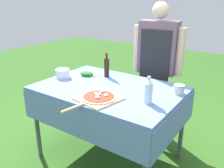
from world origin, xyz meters
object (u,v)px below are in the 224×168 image
object	(u,v)px
herb_container	(87,74)
sauce_jar	(179,90)
mixing_tub	(63,73)
person_cook	(157,61)
oil_bottle	(107,67)
water_bottle	(148,91)
prep_table	(109,95)
pizza_on_peel	(98,98)

from	to	relation	value
herb_container	sauce_jar	distance (m)	1.03
herb_container	mixing_tub	world-z (taller)	mixing_tub
person_cook	mixing_tub	size ratio (longest dim) A/B	10.50
oil_bottle	water_bottle	world-z (taller)	oil_bottle
herb_container	mixing_tub	bearing A→B (deg)	-135.69
prep_table	person_cook	world-z (taller)	person_cook
mixing_tub	prep_table	bearing A→B (deg)	4.03
prep_table	herb_container	world-z (taller)	herb_container
pizza_on_peel	sauce_jar	xyz separation A→B (m)	(0.53, 0.52, 0.02)
pizza_on_peel	sauce_jar	size ratio (longest dim) A/B	5.87
prep_table	water_bottle	bearing A→B (deg)	-13.45
oil_bottle	water_bottle	size ratio (longest dim) A/B	1.19
prep_table	sauce_jar	xyz separation A→B (m)	(0.62, 0.23, 0.12)
water_bottle	sauce_jar	world-z (taller)	water_bottle
mixing_tub	pizza_on_peel	bearing A→B (deg)	-20.30
person_cook	water_bottle	xyz separation A→B (m)	(0.31, -0.85, -0.02)
pizza_on_peel	oil_bottle	xyz separation A→B (m)	(-0.30, 0.54, 0.10)
water_bottle	sauce_jar	xyz separation A→B (m)	(0.14, 0.34, -0.07)
water_bottle	mixing_tub	xyz separation A→B (m)	(-1.07, 0.07, -0.06)
pizza_on_peel	oil_bottle	size ratio (longest dim) A/B	2.08
pizza_on_peel	sauce_jar	distance (m)	0.74
oil_bottle	pizza_on_peel	bearing A→B (deg)	-61.29
pizza_on_peel	water_bottle	bearing A→B (deg)	35.54
water_bottle	prep_table	bearing A→B (deg)	166.55
prep_table	sauce_jar	distance (m)	0.67
prep_table	mixing_tub	world-z (taller)	mixing_tub
oil_bottle	sauce_jar	bearing A→B (deg)	-1.50
prep_table	pizza_on_peel	world-z (taller)	pizza_on_peel
oil_bottle	mixing_tub	world-z (taller)	oil_bottle
prep_table	sauce_jar	size ratio (longest dim) A/B	14.34
oil_bottle	person_cook	bearing A→B (deg)	52.10
herb_container	sauce_jar	size ratio (longest dim) A/B	2.20
person_cook	sauce_jar	bearing A→B (deg)	127.08
water_bottle	mixing_tub	size ratio (longest dim) A/B	1.52
pizza_on_peel	prep_table	bearing A→B (deg)	118.12
pizza_on_peel	herb_container	distance (m)	0.66
mixing_tub	sauce_jar	distance (m)	1.24
water_bottle	pizza_on_peel	bearing A→B (deg)	-155.00
pizza_on_peel	oil_bottle	distance (m)	0.63
person_cook	pizza_on_peel	world-z (taller)	person_cook
prep_table	pizza_on_peel	xyz separation A→B (m)	(0.09, -0.30, 0.10)
oil_bottle	herb_container	bearing A→B (deg)	-151.67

